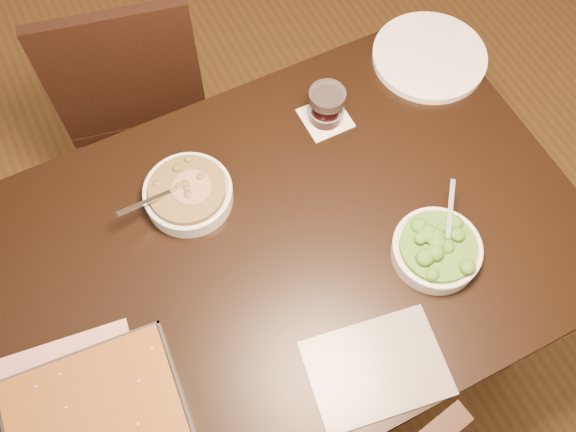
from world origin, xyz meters
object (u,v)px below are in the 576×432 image
object	(u,v)px
table	(275,265)
wine_tumbler	(327,105)
stew_bowl	(188,193)
chair_far	(131,83)
baking_dish	(96,412)
dinner_plate	(429,57)
broccoli_bowl	(437,249)

from	to	relation	value
table	wine_tumbler	xyz separation A→B (m)	(0.27, 0.26, 0.15)
stew_bowl	chair_far	xyz separation A→B (m)	(0.02, 0.60, -0.28)
baking_dish	chair_far	size ratio (longest dim) A/B	0.40
table	dinner_plate	world-z (taller)	dinner_plate
wine_tumbler	chair_far	xyz separation A→B (m)	(-0.37, 0.54, -0.31)
table	dinner_plate	distance (m)	0.68
stew_bowl	chair_far	world-z (taller)	chair_far
baking_dish	dinner_plate	xyz separation A→B (m)	(1.07, 0.48, -0.02)
broccoli_bowl	dinner_plate	distance (m)	0.56
table	broccoli_bowl	xyz separation A→B (m)	(0.31, -0.17, 0.12)
stew_bowl	table	bearing A→B (deg)	-59.02
table	broccoli_bowl	world-z (taller)	broccoli_bowl
wine_tumbler	broccoli_bowl	bearing A→B (deg)	-84.50
table	chair_far	xyz separation A→B (m)	(-0.10, 0.80, -0.16)
table	wine_tumbler	distance (m)	0.40
baking_dish	chair_far	world-z (taller)	chair_far
chair_far	stew_bowl	bearing A→B (deg)	100.57
broccoli_bowl	chair_far	distance (m)	1.09
wine_tumbler	dinner_plate	world-z (taller)	wine_tumbler
broccoli_bowl	chair_far	xyz separation A→B (m)	(-0.41, 0.97, -0.28)
wine_tumbler	dinner_plate	distance (m)	0.34
dinner_plate	baking_dish	bearing A→B (deg)	-155.98
table	stew_bowl	world-z (taller)	stew_bowl
table	baking_dish	bearing A→B (deg)	-160.17
baking_dish	stew_bowl	bearing A→B (deg)	51.48
broccoli_bowl	wine_tumbler	xyz separation A→B (m)	(-0.04, 0.43, 0.03)
stew_bowl	dinner_plate	xyz separation A→B (m)	(0.72, 0.11, -0.02)
stew_bowl	broccoli_bowl	xyz separation A→B (m)	(0.43, -0.37, -0.00)
broccoli_bowl	dinner_plate	world-z (taller)	broccoli_bowl
stew_bowl	baking_dish	xyz separation A→B (m)	(-0.35, -0.37, 0.00)
baking_dish	chair_far	bearing A→B (deg)	73.98
baking_dish	wine_tumbler	size ratio (longest dim) A/B	3.64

